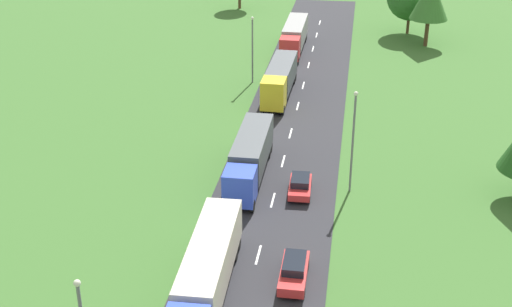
% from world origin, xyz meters
% --- Properties ---
extents(road, '(10.00, 140.00, 0.06)m').
position_xyz_m(road, '(0.00, 24.50, 0.03)').
color(road, '#2B2B30').
rests_on(road, ground).
extents(lane_marking_centre, '(0.16, 121.05, 0.01)m').
position_xyz_m(lane_marking_centre, '(0.00, 21.15, 0.07)').
color(lane_marking_centre, white).
rests_on(lane_marking_centre, road).
extents(truck_lead, '(2.84, 14.25, 3.54)m').
position_xyz_m(truck_lead, '(-2.46, 11.97, 2.12)').
color(truck_lead, blue).
rests_on(truck_lead, road).
extents(truck_second, '(2.54, 12.26, 3.50)m').
position_xyz_m(truck_second, '(-2.45, 29.04, 2.07)').
color(truck_second, blue).
rests_on(truck_second, road).
extents(truck_third, '(2.67, 12.11, 3.53)m').
position_xyz_m(truck_third, '(-2.31, 48.69, 2.07)').
color(truck_third, yellow).
rests_on(truck_third, road).
extents(truck_fourth, '(2.54, 12.51, 3.53)m').
position_xyz_m(truck_fourth, '(-2.44, 65.62, 2.10)').
color(truck_fourth, red).
rests_on(truck_fourth, road).
extents(car_second, '(1.76, 4.54, 1.58)m').
position_xyz_m(car_second, '(2.77, 14.91, 0.87)').
color(car_second, red).
rests_on(car_second, road).
extents(car_third, '(1.90, 3.99, 1.44)m').
position_xyz_m(car_third, '(2.05, 26.85, 0.81)').
color(car_third, red).
rests_on(car_third, road).
extents(lamppost_second, '(0.36, 0.36, 8.73)m').
position_xyz_m(lamppost_second, '(6.05, 28.03, 4.85)').
color(lamppost_second, slate).
rests_on(lamppost_second, ground).
extents(lamppost_third, '(0.36, 0.36, 7.77)m').
position_xyz_m(lamppost_third, '(-5.97, 52.69, 4.36)').
color(lamppost_third, slate).
rests_on(lamppost_third, ground).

